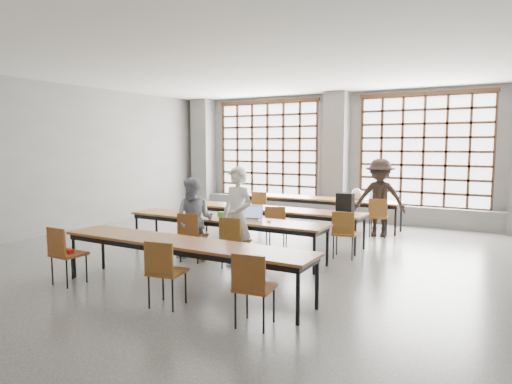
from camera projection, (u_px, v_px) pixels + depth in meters
floor at (235, 261)px, 8.20m from camera, size 11.00×11.00×0.00m
ceiling at (234, 62)px, 7.83m from camera, size 11.00×11.00×0.00m
wall_back at (340, 156)px, 12.77m from camera, size 10.00×0.00×10.00m
wall_left at (51, 159)px, 10.48m from camera, size 0.00×11.00×11.00m
column_left at (204, 155)px, 14.74m from camera, size 0.60×0.55×3.50m
column_mid at (336, 156)px, 12.53m from camera, size 0.60×0.55×3.50m
window_left at (268, 150)px, 13.79m from camera, size 3.32×0.12×3.00m
window_right at (424, 151)px, 11.58m from camera, size 3.32×0.12×3.00m
sill_ledge at (336, 210)px, 12.75m from camera, size 9.80×0.35×0.50m
desk_row_a at (321, 201)px, 11.53m from camera, size 4.00×0.70×0.73m
desk_row_b at (272, 211)px, 9.71m from camera, size 4.00×0.70×0.73m
desk_row_c at (224, 221)px, 8.45m from camera, size 4.00×0.70×0.73m
desk_row_d at (182, 246)px, 6.41m from camera, size 4.00×0.70×0.73m
chair_back_left at (261, 205)px, 11.69m from camera, size 0.45×0.46×0.88m
chair_back_mid at (344, 211)px, 10.60m from camera, size 0.52×0.52×0.88m
chair_back_right at (378, 214)px, 10.21m from camera, size 0.48×0.49×0.88m
chair_mid_left at (193, 215)px, 9.98m from camera, size 0.52×0.52×0.88m
chair_mid_centre at (276, 223)px, 8.97m from camera, size 0.53×0.53×0.88m
chair_mid_right at (344, 230)px, 8.29m from camera, size 0.48×0.49×0.88m
chair_front_left at (191, 232)px, 8.06m from camera, size 0.49×0.49×0.88m
chair_front_right at (233, 237)px, 7.62m from camera, size 0.44×0.45×0.88m
chair_near_left at (64, 250)px, 6.71m from camera, size 0.43×0.44×0.88m
chair_near_mid at (164, 267)px, 5.77m from camera, size 0.49×0.49×0.88m
chair_near_right at (252, 282)px, 5.13m from camera, size 0.47×0.48×0.88m
student_male at (237, 217)px, 7.70m from camera, size 0.68×0.51×1.71m
student_female at (195, 219)px, 8.16m from camera, size 0.85×0.74×1.49m
student_back at (380, 198)px, 10.29m from camera, size 1.23×0.83×1.76m
laptop_front at (252, 216)px, 8.26m from camera, size 0.42×0.38×0.26m
laptop_back at (376, 198)px, 10.95m from camera, size 0.39×0.34×0.26m
mouse at (269, 221)px, 7.95m from camera, size 0.10×0.07×0.04m
green_box at (224, 214)px, 8.53m from camera, size 0.25×0.09×0.09m
phone at (229, 219)px, 8.27m from camera, size 0.14×0.07×0.01m
paper_sheet_a at (249, 206)px, 10.04m from camera, size 0.33×0.26×0.00m
paper_sheet_b at (258, 207)px, 9.81m from camera, size 0.36×0.32×0.00m
paper_sheet_c at (276, 208)px, 9.65m from camera, size 0.35×0.31×0.00m
backpack at (345, 203)px, 8.94m from camera, size 0.32×0.20×0.40m
plastic_bag at (357, 194)px, 11.11m from camera, size 0.31×0.28×0.29m
red_pouch at (69, 251)px, 6.78m from camera, size 0.21×0.13×0.06m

